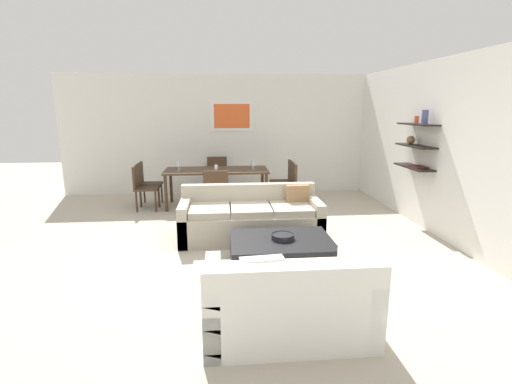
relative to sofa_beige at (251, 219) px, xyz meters
name	(u,v)px	position (x,y,z in m)	size (l,w,h in m)	color
ground_plane	(245,245)	(-0.11, -0.34, -0.29)	(18.00, 18.00, 0.00)	#BCB29E
back_wall_unit	(248,135)	(0.18, 3.19, 1.06)	(8.40, 0.09, 2.70)	silver
right_wall_shelf_unit	(430,147)	(2.91, 0.27, 1.06)	(0.34, 8.20, 2.70)	silver
sofa_beige	(251,219)	(0.00, 0.00, 0.00)	(2.12, 0.90, 0.78)	#B2A893
loveseat_white	(287,302)	(0.13, -2.52, 0.00)	(1.45, 0.90, 0.78)	white
coffee_table	(281,254)	(0.29, -1.16, -0.10)	(1.25, 0.92, 0.38)	black
decorative_bowl	(283,236)	(0.30, -1.16, 0.12)	(0.29, 0.29, 0.07)	black
dining_table	(217,173)	(-0.54, 1.98, 0.39)	(2.06, 0.86, 0.75)	#422D1E
dining_chair_foot	(216,190)	(-0.54, 1.15, 0.21)	(0.44, 0.44, 0.88)	#422D1E
dining_chair_left_near	(142,185)	(-1.98, 1.79, 0.21)	(0.44, 0.44, 0.88)	#422D1E
dining_chair_left_far	(146,181)	(-1.98, 2.18, 0.21)	(0.44, 0.44, 0.88)	#422D1E
dining_chair_right_near	(288,182)	(0.89, 1.79, 0.21)	(0.44, 0.44, 0.88)	#422D1E
dining_chair_right_far	(285,178)	(0.89, 2.18, 0.21)	(0.44, 0.44, 0.88)	#422D1E
dining_chair_head	(217,174)	(-0.54, 2.82, 0.21)	(0.44, 0.44, 0.88)	#422D1E
wine_glass_right_far	(253,163)	(0.20, 2.09, 0.57)	(0.06, 0.06, 0.16)	silver
wine_glass_left_far	(179,164)	(-1.29, 2.09, 0.56)	(0.08, 0.08, 0.15)	silver
wine_glass_right_near	(254,164)	(0.20, 1.88, 0.57)	(0.06, 0.06, 0.17)	silver
wine_glass_left_near	(178,165)	(-1.29, 1.88, 0.58)	(0.06, 0.06, 0.18)	silver
wine_glass_foot	(216,167)	(-0.54, 1.61, 0.56)	(0.06, 0.06, 0.15)	silver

